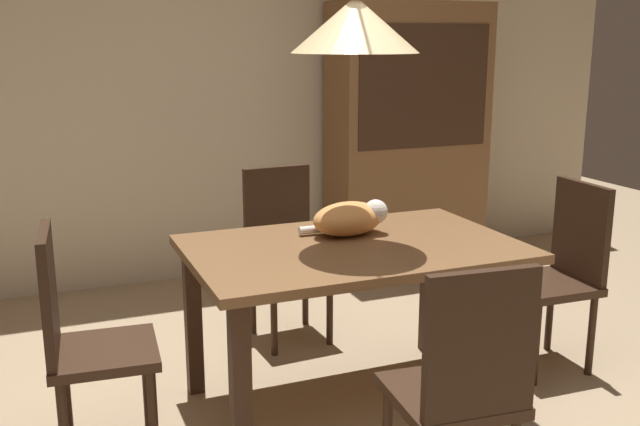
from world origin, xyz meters
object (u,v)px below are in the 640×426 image
object	(u,v)px
dining_table	(353,267)
chair_right_side	(561,267)
pendant_lamp	(355,24)
chair_far_back	(284,245)
hutch_bookcase	(407,143)
chair_near_front	(462,383)
cat_sleeping	(350,218)
chair_left_side	(81,335)

from	to	relation	value
dining_table	chair_right_side	size ratio (longest dim) A/B	1.51
pendant_lamp	chair_far_back	bearing A→B (deg)	90.27
pendant_lamp	hutch_bookcase	size ratio (longest dim) A/B	0.70
chair_near_front	hutch_bookcase	bearing A→B (deg)	64.93
dining_table	pendant_lamp	world-z (taller)	pendant_lamp
chair_right_side	cat_sleeping	world-z (taller)	chair_right_side
dining_table	chair_right_side	xyz separation A→B (m)	(1.13, -0.00, -0.14)
chair_right_side	cat_sleeping	size ratio (longest dim) A/B	2.35
chair_far_back	dining_table	bearing A→B (deg)	-89.73
dining_table	hutch_bookcase	size ratio (longest dim) A/B	0.76
chair_left_side	cat_sleeping	size ratio (longest dim) A/B	2.35
chair_near_front	pendant_lamp	size ratio (longest dim) A/B	0.72
hutch_bookcase	cat_sleeping	bearing A→B (deg)	-125.90
dining_table	pendant_lamp	bearing A→B (deg)	90.00
dining_table	pendant_lamp	xyz separation A→B (m)	(0.00, 0.00, 1.01)
pendant_lamp	chair_left_side	bearing A→B (deg)	179.67
chair_near_front	chair_right_side	xyz separation A→B (m)	(1.13, 0.88, 0.00)
chair_near_front	chair_far_back	size ratio (longest dim) A/B	1.00
chair_far_back	chair_right_side	bearing A→B (deg)	-37.89
cat_sleeping	hutch_bookcase	xyz separation A→B (m)	(1.18, 1.64, 0.06)
chair_left_side	chair_far_back	bearing A→B (deg)	37.80
dining_table	chair_far_back	world-z (taller)	chair_far_back
chair_left_side	hutch_bookcase	world-z (taller)	hutch_bookcase
dining_table	cat_sleeping	bearing A→B (deg)	69.91
hutch_bookcase	pendant_lamp	bearing A→B (deg)	-124.77
dining_table	cat_sleeping	size ratio (longest dim) A/B	3.54
chair_left_side	cat_sleeping	bearing A→B (deg)	6.80
chair_near_front	cat_sleeping	size ratio (longest dim) A/B	2.35
dining_table	pendant_lamp	size ratio (longest dim) A/B	1.08
chair_far_back	hutch_bookcase	distance (m)	1.58
chair_far_back	hutch_bookcase	bearing A→B (deg)	36.08
chair_near_front	chair_far_back	bearing A→B (deg)	89.92
chair_near_front	hutch_bookcase	world-z (taller)	hutch_bookcase
chair_far_back	hutch_bookcase	size ratio (longest dim) A/B	0.50
chair_right_side	hutch_bookcase	distance (m)	1.83
cat_sleeping	hutch_bookcase	world-z (taller)	hutch_bookcase
dining_table	hutch_bookcase	bearing A→B (deg)	55.23
chair_near_front	chair_far_back	distance (m)	1.76
cat_sleeping	hutch_bookcase	size ratio (longest dim) A/B	0.21
hutch_bookcase	chair_left_side	bearing A→B (deg)	-143.09
pendant_lamp	chair_right_side	bearing A→B (deg)	-0.15
pendant_lamp	chair_near_front	bearing A→B (deg)	-90.43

